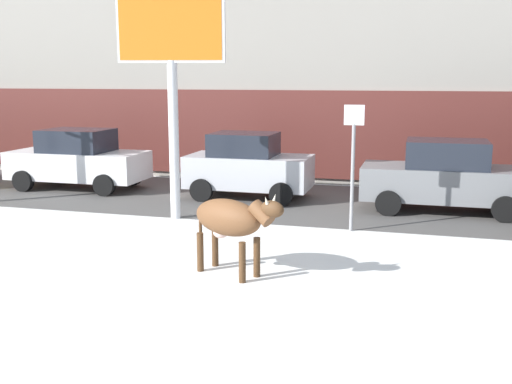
% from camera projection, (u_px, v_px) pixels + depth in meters
% --- Properties ---
extents(ground_plane, '(120.00, 120.00, 0.00)m').
position_uv_depth(ground_plane, '(198.00, 297.00, 9.56)').
color(ground_plane, white).
extents(road_strip, '(60.00, 5.60, 0.01)m').
position_uv_depth(road_strip, '(298.00, 201.00, 16.90)').
color(road_strip, '#514F4C').
rests_on(road_strip, ground).
extents(cow_brown, '(1.90, 1.13, 1.54)m').
position_uv_depth(cow_brown, '(231.00, 220.00, 10.48)').
color(cow_brown, brown).
rests_on(cow_brown, ground).
extents(billboard, '(2.51, 0.73, 5.56)m').
position_uv_depth(billboard, '(171.00, 38.00, 14.11)').
color(billboard, silver).
rests_on(billboard, ground).
extents(car_white_sedan, '(4.21, 2.00, 1.84)m').
position_uv_depth(car_white_sedan, '(78.00, 160.00, 18.72)').
color(car_white_sedan, white).
rests_on(car_white_sedan, ground).
extents(car_silver_hatchback, '(3.51, 1.93, 1.86)m').
position_uv_depth(car_silver_hatchback, '(248.00, 166.00, 17.28)').
color(car_silver_hatchback, '#B7BABF').
rests_on(car_silver_hatchback, ground).
extents(car_grey_sedan, '(4.21, 2.00, 1.84)m').
position_uv_depth(car_grey_sedan, '(446.00, 177.00, 15.51)').
color(car_grey_sedan, slate).
rests_on(car_grey_sedan, ground).
extents(pedestrian_near_billboard, '(0.36, 0.24, 1.73)m').
position_uv_depth(pedestrian_near_billboard, '(463.00, 160.00, 18.74)').
color(pedestrian_near_billboard, '#282833').
rests_on(pedestrian_near_billboard, ground).
extents(pedestrian_by_cars, '(0.36, 0.24, 1.73)m').
position_uv_depth(pedestrian_by_cars, '(450.00, 160.00, 18.84)').
color(pedestrian_by_cars, '#282833').
rests_on(pedestrian_by_cars, ground).
extents(street_sign, '(0.44, 0.08, 2.82)m').
position_uv_depth(street_sign, '(353.00, 157.00, 13.37)').
color(street_sign, gray).
rests_on(street_sign, ground).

